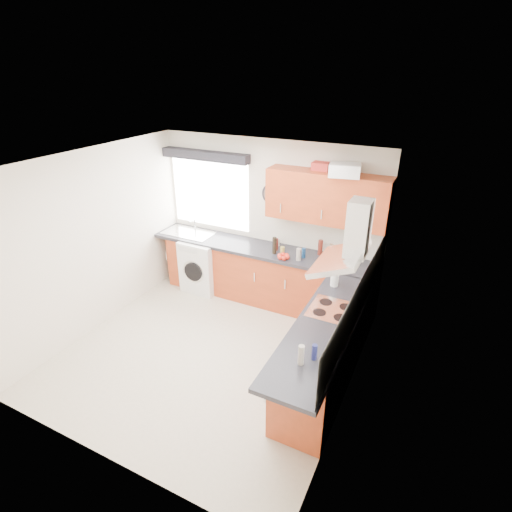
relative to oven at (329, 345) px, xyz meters
The scene contains 36 objects.
ground_plane 1.59m from the oven, 168.69° to the right, with size 3.60×3.60×0.00m, color beige.
ceiling 2.58m from the oven, 168.69° to the right, with size 3.60×3.60×0.02m, color white.
wall_back 2.28m from the oven, 135.00° to the left, with size 3.60×0.02×2.50m, color silver.
wall_front 2.71m from the oven, 125.54° to the right, with size 3.60×0.02×2.50m, color silver.
wall_left 3.41m from the oven, behind, with size 0.02×3.60×2.50m, color silver.
wall_right 0.93m from the oven, 45.00° to the right, with size 0.02×3.60×2.50m, color silver.
window 3.16m from the oven, 149.70° to the left, with size 1.40×0.02×1.10m, color white.
window_blind 3.40m from the oven, 151.23° to the left, with size 1.50×0.18×0.14m, color black.
splashback 0.81m from the oven, ahead, with size 0.01×3.00×0.54m, color white.
base_cab_back 2.01m from the oven, 142.90° to the left, with size 3.00×0.58×0.86m, color #9A3818.
base_cab_corner 1.20m from the oven, 90.00° to the left, with size 0.60×0.60×0.86m, color #9A3818.
base_cab_right 0.15m from the oven, 86.19° to the right, with size 0.58×2.10×0.86m, color #9A3818.
worktop_back 1.98m from the oven, 141.34° to the left, with size 3.60×0.62×0.05m, color black.
worktop_right 0.55m from the oven, 90.00° to the right, with size 0.62×2.42×0.05m, color black.
sink 3.12m from the oven, 157.02° to the left, with size 0.84×0.46×0.10m, color silver, non-canonical shape.
oven is the anchor object (origin of this frame).
hob_plate 0.49m from the oven, 90.00° to the left, with size 0.52×0.52×0.01m, color silver.
extractor_hood 1.35m from the oven, ahead, with size 0.52×0.78×0.66m, color silver, non-canonical shape.
upper_cabinets 1.99m from the oven, 112.54° to the left, with size 1.70×0.35×0.70m, color #9A3818.
washing_machine 2.73m from the oven, 156.25° to the left, with size 0.60×0.58×0.89m, color white.
wall_clock 2.42m from the oven, 134.41° to the left, with size 0.32×0.32×0.04m, color black.
casserole 2.20m from the oven, 104.43° to the left, with size 0.39×0.28×0.16m, color white.
storage_box 2.38m from the oven, 115.88° to the left, with size 0.23×0.19×0.11m, color red.
utensil_pot 1.24m from the oven, 108.43° to the left, with size 0.10×0.10×0.14m, color #766D5B.
kitchen_roll 0.84m from the oven, 104.78° to the left, with size 0.10×0.10×0.22m, color white.
tomato_cluster 1.53m from the oven, 135.82° to the left, with size 0.16×0.16×0.07m, color red, non-canonical shape.
jar_0 1.83m from the oven, 135.14° to the left, with size 0.04×0.04×0.20m, color #511711.
jar_1 1.33m from the oven, 107.44° to the left, with size 0.05×0.05×0.15m, color #391914.
jar_2 1.97m from the oven, 133.01° to the left, with size 0.07×0.07×0.11m, color #B5A69A.
jar_3 1.61m from the oven, 113.69° to the left, with size 0.07×0.07×0.23m, color maroon.
jar_4 1.51m from the oven, 123.88° to the left, with size 0.06×0.06×0.15m, color navy.
jar_5 1.45m from the oven, 127.81° to the left, with size 0.07×0.07×0.18m, color gray.
jar_6 1.76m from the oven, 137.90° to the left, with size 0.06×0.06×0.26m, color black.
jar_7 1.65m from the oven, 134.64° to the left, with size 0.06×0.06×0.13m, color olive.
bottle_0 1.17m from the oven, 90.80° to the right, with size 0.06×0.06×0.21m, color #A79C8E.
bottle_1 1.06m from the oven, 85.08° to the right, with size 0.05×0.05×0.17m, color navy.
Camera 1 is at (2.41, -3.53, 3.45)m, focal length 28.00 mm.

